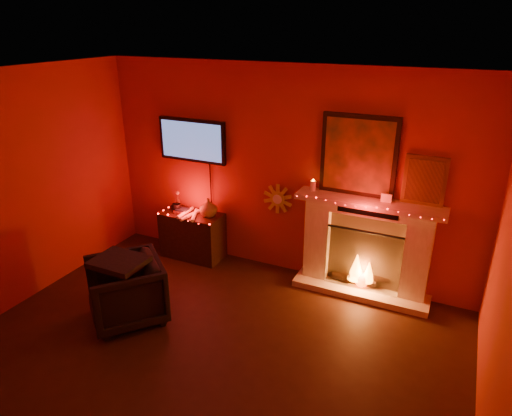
{
  "coord_description": "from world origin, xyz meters",
  "views": [
    {
      "loc": [
        2.05,
        -2.63,
        3.14
      ],
      "look_at": [
        0.01,
        1.7,
        1.17
      ],
      "focal_mm": 32.0,
      "sensor_mm": 36.0,
      "label": 1
    }
  ],
  "objects": [
    {
      "name": "armchair",
      "position": [
        -1.11,
        0.68,
        0.36
      ],
      "size": [
        1.11,
        1.11,
        0.72
      ],
      "primitive_type": "imported",
      "rotation": [
        0.0,
        0.0,
        -0.71
      ],
      "color": "black",
      "rests_on": "floor"
    },
    {
      "name": "room",
      "position": [
        0.0,
        0.0,
        1.35
      ],
      "size": [
        5.0,
        5.0,
        5.0
      ],
      "color": "black",
      "rests_on": "ground"
    },
    {
      "name": "sunburst_clock",
      "position": [
        -0.05,
        2.48,
        1.0
      ],
      "size": [
        0.4,
        0.03,
        0.4
      ],
      "color": "gold",
      "rests_on": "room"
    },
    {
      "name": "fireplace",
      "position": [
        1.14,
        2.39,
        0.72
      ],
      "size": [
        1.72,
        0.4,
        2.18
      ],
      "color": "beige",
      "rests_on": "floor"
    },
    {
      "name": "tv",
      "position": [
        -1.3,
        2.45,
        1.65
      ],
      "size": [
        1.0,
        0.07,
        1.24
      ],
      "color": "black",
      "rests_on": "room"
    },
    {
      "name": "console_table",
      "position": [
        -1.24,
        2.26,
        0.37
      ],
      "size": [
        0.86,
        0.51,
        0.92
      ],
      "color": "black",
      "rests_on": "floor"
    }
  ]
}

